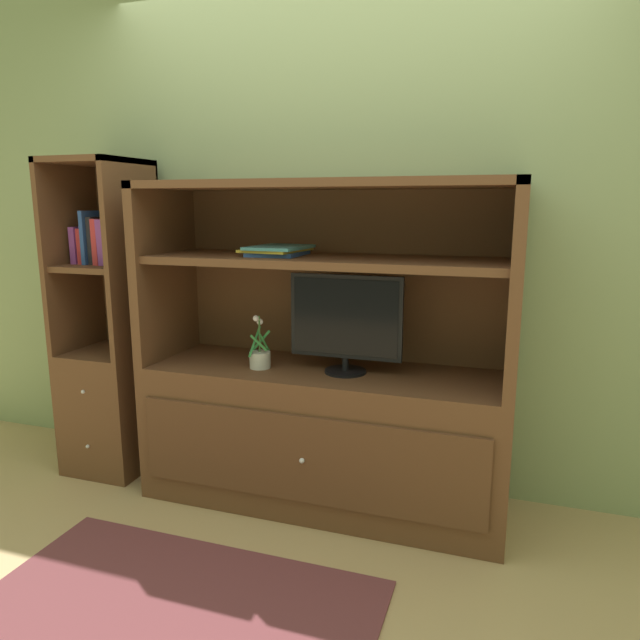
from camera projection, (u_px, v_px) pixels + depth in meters
ground_plane at (295, 542)px, 2.52m from camera, size 8.00×8.00×0.00m
painted_rear_wall at (345, 214)px, 2.94m from camera, size 6.00×0.10×2.80m
area_rug at (166, 619)px, 2.04m from camera, size 1.47×0.93×0.01m
media_console at (324, 404)px, 2.80m from camera, size 1.75×0.59×1.56m
tv_monitor at (346, 321)px, 2.65m from camera, size 0.53×0.20×0.46m
potted_plant at (260, 357)px, 2.77m from camera, size 0.10×0.13×0.26m
magazine_stack at (278, 250)px, 2.72m from camera, size 0.29×0.34×0.05m
bookshelf_tall at (112, 368)px, 3.17m from camera, size 0.43×0.46×1.68m
upright_book_row at (98, 242)px, 3.03m from camera, size 0.24×0.17×0.28m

